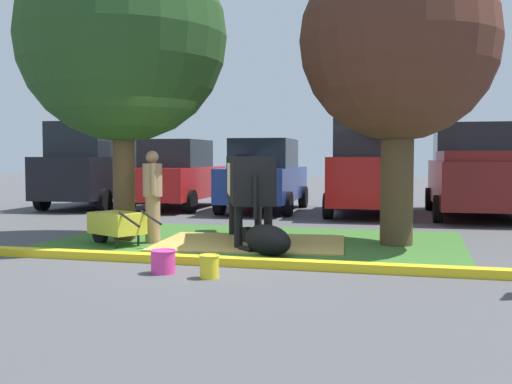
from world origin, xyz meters
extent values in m
plane|color=#4C4C4F|center=(0.00, 0.00, 0.00)|extent=(80.00, 80.00, 0.00)
cube|color=#386B28|center=(0.38, 1.57, 0.01)|extent=(7.18, 4.53, 0.02)
cube|color=yellow|center=(0.38, -0.85, 0.06)|extent=(8.38, 0.24, 0.12)
cube|color=tan|center=(0.37, 1.27, 0.03)|extent=(3.46, 2.75, 0.04)
cylinder|color=brown|center=(-2.06, 1.27, 1.18)|extent=(0.40, 0.40, 2.37)
sphere|color=#23471E|center=(-2.06, 1.27, 3.70)|extent=(3.79, 3.79, 3.79)
cylinder|color=#4C3823|center=(2.82, 1.76, 1.15)|extent=(0.55, 0.55, 2.30)
sphere|color=#4C281E|center=(2.82, 1.76, 3.48)|extent=(3.36, 3.36, 3.36)
cube|color=black|center=(0.27, 1.47, 1.14)|extent=(1.45, 2.40, 0.80)
cube|color=white|center=(0.22, 1.61, 1.14)|extent=(0.99, 1.09, 0.56)
cylinder|color=black|center=(-0.19, 2.72, 1.24)|extent=(0.52, 0.71, 0.58)
cube|color=black|center=(-0.30, 3.02, 1.42)|extent=(0.40, 0.50, 0.32)
cube|color=white|center=(-0.37, 3.21, 1.38)|extent=(0.23, 0.18, 0.20)
cylinder|color=black|center=(-0.26, 2.20, 0.37)|extent=(0.14, 0.14, 0.74)
cylinder|color=black|center=(0.20, 2.37, 0.37)|extent=(0.14, 0.14, 0.74)
cylinder|color=black|center=(0.34, 0.58, 0.37)|extent=(0.14, 0.14, 0.74)
cylinder|color=black|center=(0.80, 0.75, 0.37)|extent=(0.14, 0.14, 0.74)
cylinder|color=black|center=(0.68, 0.35, 0.89)|extent=(0.06, 0.06, 0.70)
ellipsoid|color=black|center=(0.93, 0.18, 0.24)|extent=(1.12, 1.11, 0.48)
cube|color=black|center=(0.50, 0.60, 0.26)|extent=(0.34, 0.34, 0.22)
cube|color=silver|center=(0.41, 0.68, 0.26)|extent=(0.11, 0.11, 0.16)
cylinder|color=black|center=(0.55, 0.29, 0.06)|extent=(0.32, 0.32, 0.10)
cylinder|color=#9E7F5B|center=(-1.33, 0.91, 0.42)|extent=(0.26, 0.26, 0.84)
cylinder|color=#9E7F5B|center=(-1.33, 0.91, 1.12)|extent=(0.34, 0.34, 0.57)
sphere|color=#8C664C|center=(-1.33, 0.91, 1.52)|extent=(0.23, 0.23, 0.23)
cylinder|color=#9E7F5B|center=(-1.43, 1.10, 1.15)|extent=(0.09, 0.09, 0.55)
cylinder|color=#9E7F5B|center=(-1.22, 0.71, 1.15)|extent=(0.09, 0.09, 0.55)
cube|color=gold|center=(-1.79, 0.46, 0.40)|extent=(1.07, 0.94, 0.36)
cylinder|color=black|center=(-2.23, 0.69, 0.18)|extent=(0.37, 0.25, 0.36)
cylinder|color=black|center=(-1.62, 0.13, 0.12)|extent=(0.04, 0.04, 0.24)
cylinder|color=black|center=(-1.42, 0.52, 0.12)|extent=(0.04, 0.04, 0.24)
cylinder|color=black|center=(-1.31, -0.03, 0.52)|extent=(0.49, 0.28, 0.23)
cylinder|color=black|center=(-1.11, 0.36, 0.52)|extent=(0.49, 0.28, 0.23)
cylinder|color=#EA3893|center=(-0.05, -1.60, 0.15)|extent=(0.32, 0.32, 0.30)
torus|color=#EA3893|center=(-0.05, -1.60, 0.30)|extent=(0.34, 0.34, 0.02)
cylinder|color=yellow|center=(0.65, -1.76, 0.14)|extent=(0.24, 0.24, 0.29)
torus|color=yellow|center=(0.65, -1.76, 0.29)|extent=(0.26, 0.26, 0.02)
cube|color=black|center=(-6.28, 7.82, 0.92)|extent=(2.09, 4.68, 1.20)
cube|color=black|center=(-6.28, 7.82, 2.02)|extent=(1.81, 3.27, 1.00)
cylinder|color=black|center=(-7.29, 9.28, 0.32)|extent=(0.25, 0.65, 0.64)
cylinder|color=black|center=(-5.39, 9.36, 0.32)|extent=(0.25, 0.65, 0.64)
cylinder|color=black|center=(-7.16, 6.29, 0.32)|extent=(0.25, 0.65, 0.64)
cylinder|color=black|center=(-5.26, 6.37, 0.32)|extent=(0.25, 0.65, 0.64)
cube|color=red|center=(-3.74, 7.95, 0.77)|extent=(1.98, 4.47, 0.90)
cube|color=black|center=(-3.74, 7.95, 1.62)|extent=(1.68, 2.27, 0.80)
cylinder|color=black|center=(-4.70, 9.34, 0.32)|extent=(0.25, 0.65, 0.64)
cylinder|color=black|center=(-2.90, 9.42, 0.32)|extent=(0.25, 0.65, 0.64)
cylinder|color=black|center=(-4.58, 6.48, 0.32)|extent=(0.25, 0.65, 0.64)
cylinder|color=black|center=(-2.78, 6.56, 0.32)|extent=(0.25, 0.65, 0.64)
cube|color=navy|center=(-1.03, 7.77, 0.77)|extent=(1.98, 4.47, 0.90)
cube|color=black|center=(-1.03, 7.77, 1.62)|extent=(1.68, 2.27, 0.80)
cylinder|color=black|center=(-1.99, 9.16, 0.32)|extent=(0.25, 0.65, 0.64)
cylinder|color=black|center=(-0.20, 9.24, 0.32)|extent=(0.25, 0.65, 0.64)
cylinder|color=black|center=(-1.87, 6.30, 0.32)|extent=(0.25, 0.65, 0.64)
cylinder|color=black|center=(-0.07, 6.38, 0.32)|extent=(0.25, 0.65, 0.64)
cube|color=red|center=(1.91, 7.54, 0.92)|extent=(2.09, 4.68, 1.20)
cube|color=black|center=(1.91, 7.54, 2.02)|extent=(1.81, 3.27, 1.00)
cylinder|color=black|center=(0.90, 8.99, 0.32)|extent=(0.25, 0.65, 0.64)
cylinder|color=black|center=(2.80, 9.07, 0.32)|extent=(0.25, 0.65, 0.64)
cylinder|color=black|center=(1.02, 6.00, 0.32)|extent=(0.25, 0.65, 0.64)
cylinder|color=black|center=(2.92, 6.08, 0.32)|extent=(0.25, 0.65, 0.64)
cube|color=maroon|center=(4.54, 7.61, 0.87)|extent=(2.23, 5.48, 1.10)
cube|color=black|center=(4.50, 8.55, 1.92)|extent=(1.91, 1.88, 1.00)
cube|color=maroon|center=(4.59, 6.39, 1.54)|extent=(2.01, 2.78, 0.24)
cylinder|color=black|center=(3.46, 9.32, 0.32)|extent=(0.25, 0.65, 0.64)
cylinder|color=black|center=(5.46, 9.40, 0.32)|extent=(0.25, 0.65, 0.64)
cylinder|color=black|center=(3.61, 5.81, 0.32)|extent=(0.25, 0.65, 0.64)
camera|label=1|loc=(3.21, -9.10, 1.54)|focal=43.56mm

